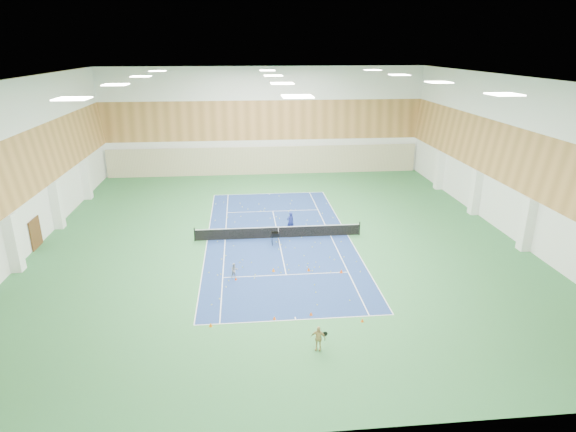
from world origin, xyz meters
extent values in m
plane|color=#2E6B39|center=(0.00, 0.00, 0.00)|extent=(40.00, 40.00, 0.00)
cube|color=navy|center=(0.00, 0.00, 0.01)|extent=(10.97, 23.77, 0.01)
cube|color=#C6B793|center=(0.00, 19.75, 1.60)|extent=(35.40, 0.16, 3.20)
cube|color=#593319|center=(-17.92, 0.00, 1.10)|extent=(0.08, 1.80, 2.20)
imported|color=navy|center=(1.07, 1.36, 0.81)|extent=(0.69, 0.56, 1.63)
imported|color=#94959C|center=(-3.34, -6.39, 0.48)|extent=(0.58, 0.53, 0.97)
imported|color=tan|center=(0.79, -14.66, 0.65)|extent=(0.82, 0.54, 1.30)
cone|color=#E6420C|center=(-3.27, -6.79, 0.10)|extent=(0.18, 0.18, 0.20)
cone|color=orange|center=(-0.79, -5.82, 0.12)|extent=(0.22, 0.22, 0.25)
cone|color=#DE5E0B|center=(1.54, -5.96, 0.12)|extent=(0.23, 0.23, 0.25)
cone|color=#FC4C0D|center=(3.65, -6.44, 0.12)|extent=(0.22, 0.22, 0.25)
cone|color=orange|center=(-4.59, -12.06, 0.11)|extent=(0.20, 0.20, 0.22)
cone|color=#F85D0D|center=(-1.15, -11.72, 0.10)|extent=(0.19, 0.19, 0.21)
cone|color=#EC5B0C|center=(0.90, -11.48, 0.11)|extent=(0.19, 0.19, 0.21)
cone|color=#ED5D0C|center=(3.58, -12.41, 0.10)|extent=(0.18, 0.18, 0.20)
camera|label=1|loc=(-2.65, -34.53, 14.15)|focal=30.00mm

